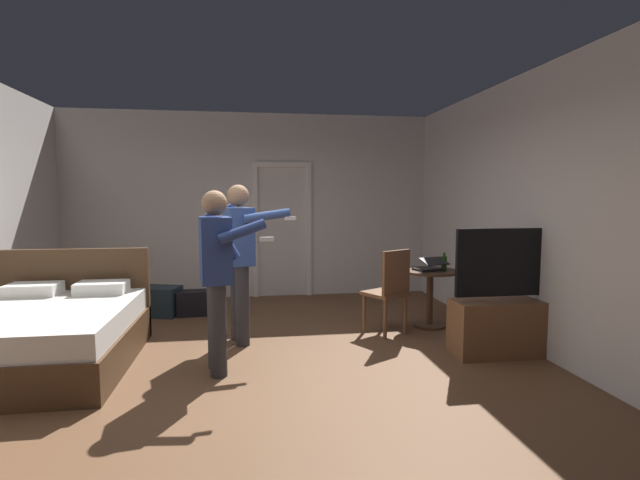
# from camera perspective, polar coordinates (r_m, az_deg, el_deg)

# --- Properties ---
(ground_plane) EXTENTS (7.10, 7.10, 0.00)m
(ground_plane) POSITION_cam_1_polar(r_m,az_deg,el_deg) (4.62, -7.68, -15.00)
(ground_plane) COLOR brown
(wall_back) EXTENTS (5.90, 0.12, 2.89)m
(wall_back) POSITION_cam_1_polar(r_m,az_deg,el_deg) (7.62, -8.25, 4.07)
(wall_back) COLOR silver
(wall_back) RESTS_ON ground_plane
(wall_right) EXTENTS (0.12, 6.69, 2.89)m
(wall_right) POSITION_cam_1_polar(r_m,az_deg,el_deg) (5.24, 25.57, 3.09)
(wall_right) COLOR silver
(wall_right) RESTS_ON ground_plane
(doorway_frame) EXTENTS (0.93, 0.08, 2.13)m
(doorway_frame) POSITION_cam_1_polar(r_m,az_deg,el_deg) (7.57, -4.57, 2.42)
(doorway_frame) COLOR white
(doorway_frame) RESTS_ON ground_plane
(bed) EXTENTS (1.54, 1.92, 1.02)m
(bed) POSITION_cam_1_polar(r_m,az_deg,el_deg) (5.22, -29.94, -9.78)
(bed) COLOR #4C331E
(bed) RESTS_ON ground_plane
(tv_flatscreen) EXTENTS (1.16, 0.40, 1.28)m
(tv_flatscreen) POSITION_cam_1_polar(r_m,az_deg,el_deg) (5.20, 21.68, -8.65)
(tv_flatscreen) COLOR brown
(tv_flatscreen) RESTS_ON ground_plane
(side_table) EXTENTS (0.67, 0.67, 0.70)m
(side_table) POSITION_cam_1_polar(r_m,az_deg,el_deg) (5.99, 13.05, -5.66)
(side_table) COLOR #4C331E
(side_table) RESTS_ON ground_plane
(laptop) EXTENTS (0.39, 0.40, 0.16)m
(laptop) POSITION_cam_1_polar(r_m,az_deg,el_deg) (5.90, 13.08, -3.09)
(laptop) COLOR black
(laptop) RESTS_ON side_table
(bottle_on_table) EXTENTS (0.06, 0.06, 0.22)m
(bottle_on_table) POSITION_cam_1_polar(r_m,az_deg,el_deg) (5.92, 14.66, -2.70)
(bottle_on_table) COLOR #1D450F
(bottle_on_table) RESTS_ON side_table
(wooden_chair) EXTENTS (0.57, 0.57, 0.99)m
(wooden_chair) POSITION_cam_1_polar(r_m,az_deg,el_deg) (5.54, 8.36, -5.73)
(wooden_chair) COLOR brown
(wooden_chair) RESTS_ON ground_plane
(person_blue_shirt) EXTENTS (0.67, 0.58, 1.65)m
(person_blue_shirt) POSITION_cam_1_polar(r_m,az_deg,el_deg) (4.36, -12.28, -3.43)
(person_blue_shirt) COLOR #333338
(person_blue_shirt) RESTS_ON ground_plane
(person_striped_shirt) EXTENTS (0.78, 0.61, 1.72)m
(person_striped_shirt) POSITION_cam_1_polar(r_m,az_deg,el_deg) (5.20, -9.58, -1.41)
(person_striped_shirt) COLOR #333338
(person_striped_shirt) RESTS_ON ground_plane
(suitcase_dark) EXTENTS (0.59, 0.50, 0.39)m
(suitcase_dark) POSITION_cam_1_polar(r_m,az_deg,el_deg) (6.76, -18.66, -6.97)
(suitcase_dark) COLOR #1E2D38
(suitcase_dark) RESTS_ON ground_plane
(suitcase_small) EXTENTS (0.58, 0.32, 0.33)m
(suitcase_small) POSITION_cam_1_polar(r_m,az_deg,el_deg) (6.66, -14.36, -7.30)
(suitcase_small) COLOR black
(suitcase_small) RESTS_ON ground_plane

